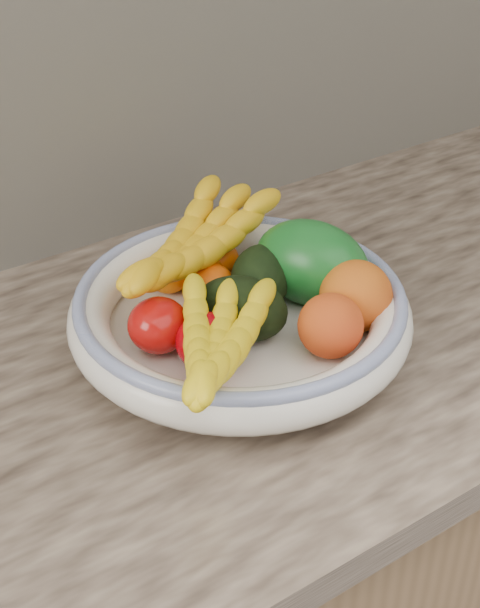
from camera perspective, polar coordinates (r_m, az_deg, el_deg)
name	(u,v)px	position (r m, az deg, el deg)	size (l,w,h in m)	color
kitchen_counter	(230,576)	(1.31, -0.65, -17.82)	(2.44, 0.66, 1.40)	brown
fruit_bowl	(240,312)	(0.96, 0.00, -0.57)	(0.39, 0.39, 0.08)	white
clementine_back_left	(168,273)	(1.03, -4.84, 2.11)	(0.05, 0.05, 0.05)	orange
clementine_back_right	(217,260)	(1.05, -1.55, 2.99)	(0.05, 0.05, 0.05)	#E85704
clementine_back_mid	(211,285)	(1.00, -1.95, 1.26)	(0.06, 0.06, 0.05)	#EF5505
clementine_extra	(202,267)	(1.03, -2.58, 2.48)	(0.05, 0.05, 0.05)	#F26005
tomato_left	(158,325)	(0.92, -5.52, -1.44)	(0.07, 0.07, 0.06)	#AB0C0A
tomato_near_left	(208,342)	(0.89, -2.18, -2.56)	(0.07, 0.07, 0.06)	#9E0007
avocado_center	(241,309)	(0.94, 0.09, -0.32)	(0.07, 0.11, 0.07)	black
avocado_right	(261,278)	(1.00, 1.41, 1.79)	(0.07, 0.10, 0.07)	black
green_mango	(311,263)	(1.00, 4.84, 2.76)	(0.09, 0.14, 0.10)	#0F5219
peach_front	(331,326)	(0.91, 6.13, -1.46)	(0.07, 0.07, 0.07)	orange
peach_right	(356,296)	(0.96, 7.81, 0.53)	(0.08, 0.08, 0.08)	orange
banana_bunch_back	(193,252)	(1.00, -3.19, 3.54)	(0.30, 0.11, 0.08)	yellow
banana_bunch_front	(216,351)	(0.85, -1.62, -3.15)	(0.25, 0.10, 0.07)	yellow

